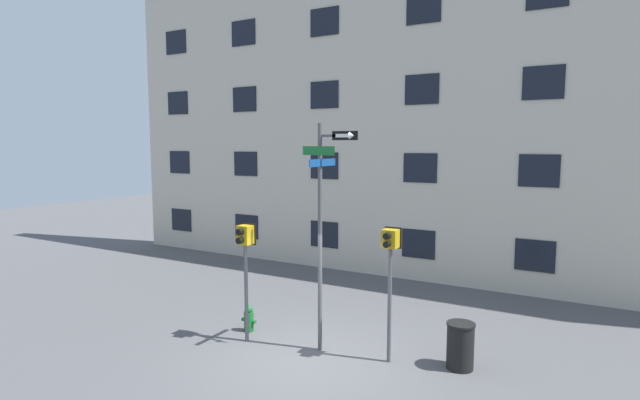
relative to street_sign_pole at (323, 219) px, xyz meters
name	(u,v)px	position (x,y,z in m)	size (l,w,h in m)	color
ground_plane	(309,361)	(0.00, -0.58, -2.83)	(60.00, 60.00, 0.00)	#515154
building_facade	(425,90)	(0.00, 6.55, 3.21)	(24.00, 0.63, 12.07)	beige
street_sign_pole	(323,219)	(0.00, 0.00, 0.00)	(1.22, 1.05, 4.78)	#4C4C51
pedestrian_signal_left	(245,250)	(-1.71, -0.40, -0.77)	(0.36, 0.40, 2.63)	#4C4C51
pedestrian_signal_right	(390,259)	(1.43, 0.17, -0.72)	(0.35, 0.40, 2.73)	#4C4C51
fire_hydrant	(249,319)	(-2.04, 0.11, -2.53)	(0.39, 0.23, 0.62)	#196028
trash_bin	(460,346)	(2.75, 0.57, -2.37)	(0.55, 0.55, 0.91)	black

